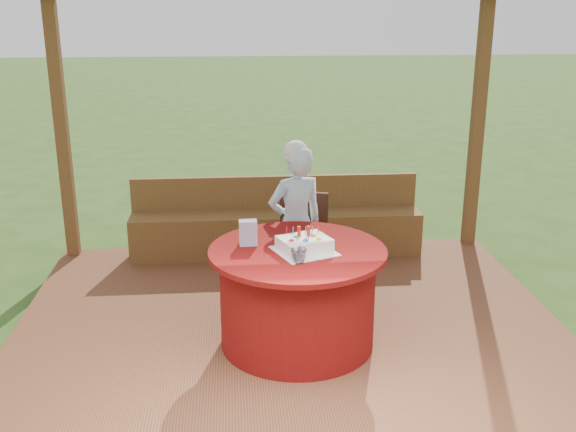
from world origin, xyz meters
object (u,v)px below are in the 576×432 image
at_px(table, 297,296).
at_px(gift_bag, 248,233).
at_px(drinking_glass, 299,256).
at_px(chair, 301,237).
at_px(elderly_woman, 296,222).
at_px(birthday_cake, 304,244).
at_px(bench, 276,229).

relative_size(table, gift_bag, 6.95).
xyz_separation_m(table, drinking_glass, (-0.02, -0.28, 0.44)).
xyz_separation_m(chair, gift_bag, (-0.50, -0.92, 0.38)).
relative_size(chair, elderly_woman, 0.62).
relative_size(chair, gift_bag, 4.63).
relative_size(table, birthday_cake, 2.56).
distance_m(table, elderly_woman, 0.88).
xyz_separation_m(table, birthday_cake, (0.04, -0.05, 0.44)).
relative_size(elderly_woman, drinking_glass, 12.57).
height_order(elderly_woman, birthday_cake, elderly_woman).
distance_m(table, chair, 1.06).
distance_m(table, drinking_glass, 0.52).
bearing_deg(table, elderly_woman, 85.63).
xyz_separation_m(table, gift_bag, (-0.36, 0.13, 0.48)).
height_order(table, drinking_glass, drinking_glass).
bearing_deg(drinking_glass, birthday_cake, 74.02).
xyz_separation_m(birthday_cake, gift_bag, (-0.41, 0.18, 0.04)).
bearing_deg(drinking_glass, elderly_woman, 85.71).
xyz_separation_m(chair, elderly_woman, (-0.08, -0.23, 0.22)).
distance_m(elderly_woman, gift_bag, 0.82).
xyz_separation_m(elderly_woman, gift_bag, (-0.43, -0.69, 0.15)).
xyz_separation_m(chair, birthday_cake, (-0.09, -1.10, 0.34)).
distance_m(table, birthday_cake, 0.44).
bearing_deg(bench, chair, -79.54).
bearing_deg(chair, bench, 100.46).
height_order(chair, birthday_cake, birthday_cake).
bearing_deg(chair, birthday_cake, -94.91).
distance_m(table, gift_bag, 0.62).
height_order(chair, drinking_glass, chair).
relative_size(gift_bag, drinking_glass, 1.68).
xyz_separation_m(bench, table, (0.03, -1.97, 0.13)).
bearing_deg(gift_bag, table, -21.18).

